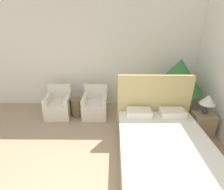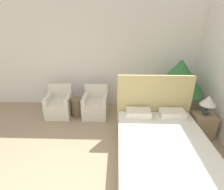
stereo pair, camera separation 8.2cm
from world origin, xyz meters
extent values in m
cube|color=silver|center=(0.00, 3.52, 1.45)|extent=(10.00, 0.06, 2.90)
cube|color=#8C7A5B|center=(1.55, 1.11, 0.12)|extent=(1.61, 2.04, 0.24)
cube|color=silver|center=(1.55, 1.11, 0.37)|extent=(1.58, 2.00, 0.25)
cube|color=tan|center=(1.55, 2.16, 0.67)|extent=(1.64, 0.06, 1.34)
cube|color=silver|center=(1.19, 1.93, 0.57)|extent=(0.53, 0.33, 0.14)
cube|color=silver|center=(1.91, 1.93, 0.57)|extent=(0.53, 0.33, 0.14)
cube|color=beige|center=(-0.84, 2.75, 0.20)|extent=(0.67, 0.71, 0.41)
cube|color=beige|center=(-0.86, 3.06, 0.60)|extent=(0.63, 0.10, 0.39)
cube|color=beige|center=(-1.11, 2.74, 0.49)|extent=(0.13, 0.61, 0.16)
cube|color=beige|center=(-0.58, 2.77, 0.49)|extent=(0.13, 0.61, 0.16)
cube|color=beige|center=(0.14, 2.75, 0.20)|extent=(0.64, 0.68, 0.41)
cube|color=beige|center=(0.14, 3.06, 0.60)|extent=(0.63, 0.07, 0.39)
cube|color=beige|center=(-0.13, 2.76, 0.49)|extent=(0.11, 0.60, 0.16)
cube|color=beige|center=(0.40, 2.75, 0.49)|extent=(0.11, 0.60, 0.16)
cylinder|color=beige|center=(2.26, 2.79, 0.16)|extent=(0.42, 0.42, 0.32)
cylinder|color=brown|center=(2.26, 2.79, 0.53)|extent=(0.06, 0.06, 0.42)
cone|color=#2D6B33|center=(2.26, 2.79, 1.15)|extent=(1.22, 1.22, 0.81)
cube|color=#937A56|center=(2.63, 1.97, 0.26)|extent=(0.45, 0.38, 0.52)
sphere|color=#333333|center=(2.64, 1.98, 0.59)|extent=(0.13, 0.13, 0.13)
cylinder|color=#333333|center=(2.64, 1.98, 0.71)|extent=(0.02, 0.02, 0.10)
cone|color=beige|center=(2.64, 1.98, 0.86)|extent=(0.33, 0.33, 0.20)
cylinder|color=brown|center=(-0.35, 2.77, 0.24)|extent=(0.31, 0.31, 0.49)
camera|label=1|loc=(0.64, -1.39, 2.44)|focal=28.00mm
camera|label=2|loc=(0.72, -1.38, 2.44)|focal=28.00mm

